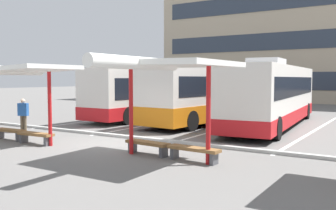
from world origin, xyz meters
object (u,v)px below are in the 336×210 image
(bench_5, at_px, (194,151))
(bench_3, at_px, (36,136))
(coach_bus_0, at_px, (156,93))
(bench_4, at_px, (148,145))
(coach_bus_2, at_px, (273,95))
(waiting_shelter_1, at_px, (15,72))
(bench_2, at_px, (10,132))
(coach_bus_1, at_px, (210,94))
(waiting_shelter_2, at_px, (162,66))
(waiting_passenger_0, at_px, (23,113))

(bench_5, bearing_deg, bench_3, -174.83)
(coach_bus_0, relative_size, bench_4, 7.04)
(coach_bus_0, relative_size, coach_bus_2, 0.95)
(waiting_shelter_1, xyz_separation_m, bench_2, (-0.90, 0.30, -2.49))
(bench_4, bearing_deg, coach_bus_0, 122.58)
(coach_bus_0, height_order, waiting_shelter_1, coach_bus_0)
(coach_bus_1, xyz_separation_m, bench_5, (4.10, -9.56, -1.29))
(coach_bus_1, xyz_separation_m, bench_2, (-4.32, -10.04, -1.30))
(bench_3, bearing_deg, waiting_shelter_1, -168.55)
(coach_bus_2, bearing_deg, waiting_shelter_2, -92.22)
(coach_bus_0, relative_size, bench_5, 6.84)
(bench_5, distance_m, waiting_passenger_0, 9.89)
(waiting_passenger_0, bearing_deg, waiting_shelter_1, -41.38)
(waiting_shelter_1, relative_size, waiting_passenger_0, 2.92)
(coach_bus_1, distance_m, coach_bus_2, 3.60)
(waiting_shelter_1, bearing_deg, bench_4, 8.74)
(coach_bus_0, bearing_deg, bench_2, -89.95)
(waiting_shelter_1, bearing_deg, coach_bus_0, 94.62)
(waiting_shelter_2, height_order, waiting_passenger_0, waiting_shelter_2)
(waiting_shelter_1, xyz_separation_m, bench_4, (5.73, 0.88, -2.48))
(coach_bus_1, relative_size, bench_3, 6.48)
(bench_2, bearing_deg, bench_3, -3.88)
(coach_bus_2, distance_m, bench_2, 13.04)
(coach_bus_0, relative_size, coach_bus_1, 1.11)
(coach_bus_2, distance_m, waiting_shelter_1, 12.75)
(coach_bus_1, bearing_deg, waiting_shelter_1, -108.33)
(waiting_shelter_2, bearing_deg, bench_5, 22.79)
(waiting_shelter_1, bearing_deg, bench_3, 11.45)
(coach_bus_0, distance_m, coach_bus_1, 4.43)
(waiting_shelter_2, relative_size, bench_5, 2.95)
(coach_bus_0, distance_m, bench_5, 13.51)
(bench_3, bearing_deg, bench_4, 8.23)
(waiting_shelter_1, relative_size, waiting_shelter_2, 0.90)
(coach_bus_1, distance_m, bench_4, 9.82)
(waiting_shelter_1, xyz_separation_m, waiting_shelter_2, (6.63, 0.40, 0.12))
(waiting_shelter_1, distance_m, bench_4, 6.30)
(bench_5, bearing_deg, bench_2, -176.75)
(coach_bus_0, bearing_deg, waiting_shelter_1, -85.38)
(waiting_shelter_1, height_order, bench_3, waiting_shelter_1)
(coach_bus_2, distance_m, waiting_shelter_2, 10.27)
(bench_3, height_order, bench_4, same)
(waiting_passenger_0, bearing_deg, bench_3, -29.82)
(bench_4, bearing_deg, coach_bus_2, 82.40)
(bench_4, bearing_deg, bench_5, -3.11)
(waiting_shelter_2, xyz_separation_m, waiting_passenger_0, (-8.89, 1.59, -2.03))
(bench_4, height_order, bench_5, same)
(coach_bus_2, xyz_separation_m, bench_4, (-1.29, -9.70, -1.31))
(coach_bus_1, bearing_deg, bench_5, -66.78)
(coach_bus_0, xyz_separation_m, waiting_passenger_0, (-1.36, -9.26, -0.69))
(coach_bus_1, relative_size, waiting_shelter_1, 2.31)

